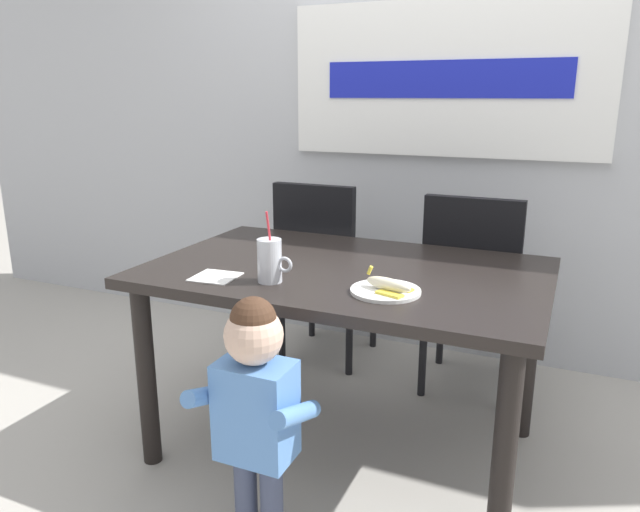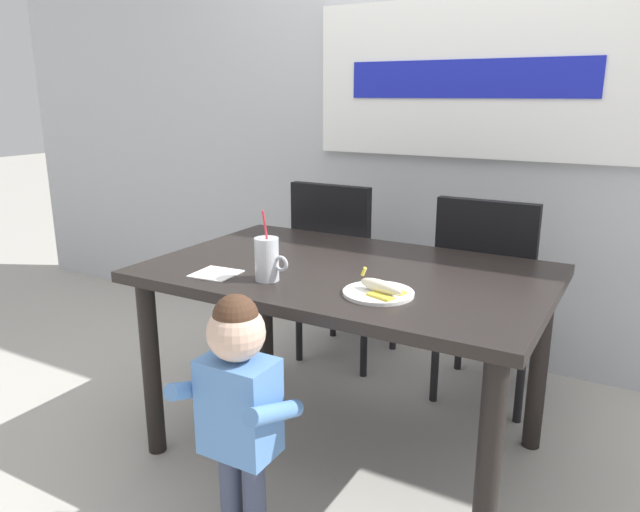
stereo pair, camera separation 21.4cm
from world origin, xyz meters
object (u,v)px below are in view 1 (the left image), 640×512
object	(u,v)px
dining_chair_right	(473,285)
paper_napkin	(215,277)
snack_plate	(385,291)
dining_chair_left	(323,263)
toddler_standing	(255,399)
milk_cup	(270,263)
peeled_banana	(389,285)
dining_table	(346,292)

from	to	relation	value
dining_chair_right	paper_napkin	distance (m)	1.23
snack_plate	paper_napkin	size ratio (longest dim) A/B	1.53
dining_chair_left	paper_napkin	bearing A→B (deg)	91.54
toddler_standing	dining_chair_right	bearing A→B (deg)	72.86
milk_cup	snack_plate	size ratio (longest dim) A/B	1.09
peeled_banana	paper_napkin	size ratio (longest dim) A/B	1.17
dining_chair_right	milk_cup	world-z (taller)	milk_cup
dining_chair_left	toddler_standing	xyz separation A→B (m)	(0.37, -1.36, -0.02)
peeled_banana	toddler_standing	bearing A→B (deg)	-123.38
dining_chair_right	snack_plate	world-z (taller)	dining_chair_right
toddler_standing	dining_chair_left	bearing A→B (deg)	105.39
dining_table	peeled_banana	xyz separation A→B (m)	(0.24, -0.23, 0.13)
toddler_standing	snack_plate	xyz separation A→B (m)	(0.25, 0.42, 0.24)
dining_chair_right	snack_plate	xyz separation A→B (m)	(-0.15, -0.87, 0.22)
dining_chair_right	toddler_standing	distance (m)	1.35
dining_chair_right	toddler_standing	size ratio (longest dim) A/B	1.15
milk_cup	peeled_banana	size ratio (longest dim) A/B	1.43
dining_table	snack_plate	size ratio (longest dim) A/B	6.33
dining_table	toddler_standing	world-z (taller)	toddler_standing
peeled_banana	dining_table	bearing A→B (deg)	135.69
snack_plate	peeled_banana	distance (m)	0.03
dining_chair_left	milk_cup	size ratio (longest dim) A/B	3.82
milk_cup	dining_chair_right	bearing A→B (deg)	59.46
milk_cup	dining_chair_left	bearing A→B (deg)	103.06
milk_cup	paper_napkin	xyz separation A→B (m)	(-0.20, -0.03, -0.06)
dining_chair_left	paper_napkin	distance (m)	1.04
dining_chair_right	snack_plate	distance (m)	0.91
dining_table	toddler_standing	distance (m)	0.65
dining_chair_right	snack_plate	bearing A→B (deg)	80.56
dining_table	dining_chair_left	world-z (taller)	dining_chair_left
milk_cup	peeled_banana	world-z (taller)	milk_cup
dining_table	milk_cup	world-z (taller)	milk_cup
milk_cup	dining_table	bearing A→B (deg)	56.93
toddler_standing	peeled_banana	distance (m)	0.55
milk_cup	peeled_banana	bearing A→B (deg)	4.90
dining_table	toddler_standing	xyz separation A→B (m)	(-0.03, -0.64, -0.13)
peeled_banana	dining_chair_right	bearing A→B (deg)	81.61
dining_table	peeled_banana	world-z (taller)	peeled_banana
toddler_standing	milk_cup	xyz separation A→B (m)	(-0.14, 0.37, 0.30)
toddler_standing	snack_plate	size ratio (longest dim) A/B	3.64
dining_table	snack_plate	world-z (taller)	snack_plate
dining_chair_left	peeled_banana	bearing A→B (deg)	124.02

